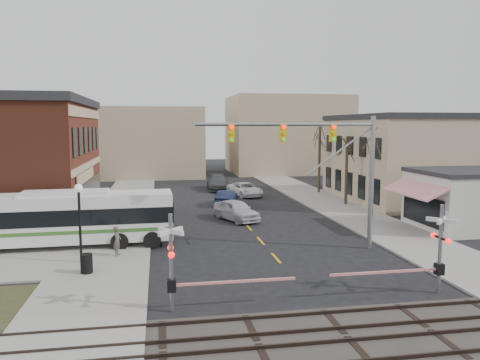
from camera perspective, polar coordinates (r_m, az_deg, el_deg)
The scene contains 22 objects.
ground at distance 24.91m, azimuth 5.57°, elevation -10.74°, with size 160.00×160.00×0.00m, color black.
sidewalk_west at distance 43.63m, azimuth -13.86°, elevation -3.27°, with size 5.00×60.00×0.12m, color gray.
sidewalk_east at distance 46.34m, azimuth 10.30°, elevation -2.61°, with size 5.00×60.00×0.12m, color gray.
ballast_strip at distance 17.83m, azimuth 12.81°, elevation -18.06°, with size 160.00×5.00×0.06m, color #332D28.
rail_tracks at distance 17.79m, azimuth 12.82°, elevation -17.80°, with size 160.00×3.91×0.14m.
tan_building at distance 51.55m, azimuth 23.57°, elevation 2.57°, with size 20.30×15.30×8.50m.
awning_shop at distance 37.72m, azimuth 26.63°, elevation -2.09°, with size 9.74×6.20×4.30m.
tree_east_a at distance 38.98m, azimuth 15.85°, elevation 0.60°, with size 0.28×0.28×6.75m.
tree_east_b at distance 44.56m, azimuth 12.84°, elevation 1.13°, with size 0.28×0.28×6.30m.
tree_east_c at distance 52.03m, azimuth 9.65°, elevation 2.47°, with size 0.28×0.28×7.20m.
transit_bus at distance 30.41m, azimuth -20.44°, elevation -4.34°, with size 12.87×3.18×3.29m.
traffic_signal_mast at distance 27.79m, azimuth 10.44°, elevation 3.12°, with size 10.64×0.30×8.00m.
rr_crossing_west at distance 19.03m, azimuth -7.08°, elevation -10.09°, with size 5.60×1.36×4.00m.
rr_crossing_east at distance 22.46m, azimuth 22.28°, elevation -7.94°, with size 5.60×1.36×4.00m.
street_lamp at distance 26.27m, azimuth -19.01°, elevation -3.07°, with size 0.44×0.44×4.24m.
trash_bin at distance 24.86m, azimuth -18.20°, elevation -9.64°, with size 0.60×0.60×0.96m, color black.
car_a at distance 36.83m, azimuth -0.46°, elevation -3.70°, with size 1.92×4.78×1.63m, color silver.
car_b at distance 44.00m, azimuth -1.65°, elevation -2.15°, with size 1.48×4.23×1.39m, color #18213D.
car_c at distance 49.52m, azimuth 0.61°, elevation -1.15°, with size 2.35×5.09×1.41m, color white.
car_d at distance 54.25m, azimuth -2.73°, elevation -0.32°, with size 2.39×5.88×1.71m, color #414246.
pedestrian_near at distance 27.47m, azimuth -14.74°, elevation -7.19°, with size 0.62×0.40×1.69m, color #574C46.
pedestrian_far at distance 31.66m, azimuth -18.46°, elevation -5.42°, with size 0.86×0.67×1.76m, color #2C354D.
Camera 1 is at (-6.43, -22.89, 7.44)m, focal length 35.00 mm.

